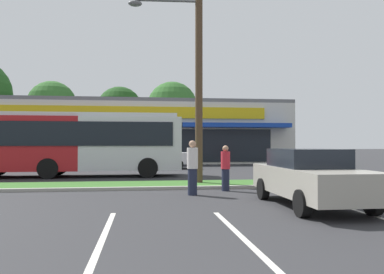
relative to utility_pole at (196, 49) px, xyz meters
name	(u,v)px	position (x,y,z in m)	size (l,w,h in m)	color
grass_median	(135,185)	(-2.44, -0.18, -5.53)	(56.00, 2.20, 0.12)	#386B28
curb_lip	(134,189)	(-2.44, -1.40, -5.53)	(56.00, 0.24, 0.12)	#99968C
parking_stripe_1	(104,236)	(-2.84, -8.49, -5.58)	(0.12, 4.80, 0.01)	silver
parking_stripe_2	(240,235)	(-0.36, -8.72, -5.58)	(0.12, 4.80, 0.01)	silver
parking_stripe_3	(375,216)	(3.23, -7.25, -5.58)	(0.12, 4.80, 0.01)	silver
storefront_building	(134,133)	(-3.00, 21.63, -2.85)	(27.41, 12.96, 5.47)	beige
tree_left	(52,106)	(-12.55, 30.79, 0.52)	(5.63, 5.63, 8.94)	#473323
tree_mid_left	(120,110)	(-4.97, 32.79, 0.32)	(5.61, 5.61, 8.73)	#473323
tree_mid	(172,107)	(1.25, 29.31, 0.39)	(5.83, 5.83, 8.91)	#473323
utility_pole	(196,49)	(0.00, 0.00, 0.00)	(3.03, 2.40, 10.47)	#4C3826
city_bus	(71,142)	(-5.82, 4.91, -3.82)	(11.32, 2.71, 3.25)	#AD191E
car_1	(310,177)	(2.36, -5.67, -4.79)	(1.96, 4.73, 1.55)	#9E998C
car_3	(156,157)	(-1.21, 10.98, -4.78)	(4.77, 1.99, 1.57)	silver
pedestrian_by_pole	(226,168)	(0.81, -2.01, -4.77)	(0.33, 0.33, 1.63)	#1E2338
pedestrian_mid	(192,168)	(-0.51, -3.01, -4.68)	(0.36, 0.36, 1.80)	#1E2338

